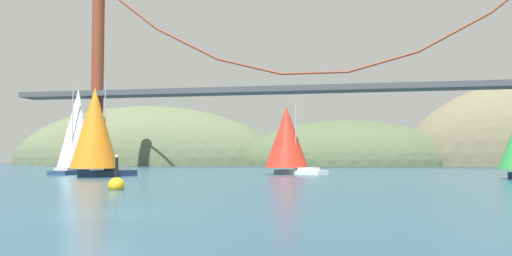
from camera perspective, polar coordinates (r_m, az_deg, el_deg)
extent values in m
plane|color=navy|center=(22.15, -15.91, -8.64)|extent=(360.00, 360.00, 0.00)
ellipsoid|color=#5B6647|center=(167.76, -11.68, -3.81)|extent=(83.28, 44.00, 35.34)
ellipsoid|color=#4C5B3D|center=(154.74, 9.31, -3.89)|extent=(62.99, 44.00, 25.20)
cylinder|color=brown|center=(130.62, -16.24, 5.37)|extent=(2.80, 2.80, 42.39)
cube|color=#47474C|center=(115.99, 6.12, 4.06)|extent=(135.28, 6.00, 1.20)
cylinder|color=brown|center=(130.78, -13.30, 12.32)|extent=(14.49, 0.50, 11.53)
cylinder|color=brown|center=(123.53, -7.29, 8.74)|extent=(14.42, 0.50, 7.87)
cylinder|color=brown|center=(118.83, -0.76, 6.46)|extent=(14.31, 0.50, 4.20)
cylinder|color=brown|center=(116.47, 6.11, 5.75)|extent=(14.18, 0.50, 0.50)
cylinder|color=brown|center=(116.42, 13.13, 6.74)|extent=(14.31, 0.50, 4.20)
cylinder|color=brown|center=(118.85, 20.04, 9.38)|extent=(14.42, 0.50, 7.87)
cube|color=navy|center=(66.55, -15.14, -4.60)|extent=(4.23, 8.05, 0.69)
cube|color=beige|center=(67.59, -14.36, -4.14)|extent=(2.34, 2.84, 0.36)
cylinder|color=#B2B2B7|center=(66.06, -15.51, 0.23)|extent=(0.14, 0.14, 10.44)
cone|color=orange|center=(64.78, -16.51, 0.05)|extent=(6.58, 6.58, 9.26)
cube|color=navy|center=(75.93, -18.93, -4.39)|extent=(3.46, 8.50, 0.56)
cube|color=beige|center=(74.55, -19.36, -4.06)|extent=(2.13, 2.86, 0.36)
cylinder|color=#B2B2B7|center=(76.78, -18.62, 0.08)|extent=(0.14, 0.14, 11.38)
cone|color=white|center=(78.47, -18.13, -0.01)|extent=(5.96, 5.96, 10.76)
cube|color=white|center=(71.89, 4.67, -4.63)|extent=(7.54, 6.21, 0.56)
cube|color=beige|center=(70.95, 5.51, -4.27)|extent=(2.95, 2.74, 0.36)
cylinder|color=#B2B2B7|center=(72.45, 4.20, -0.84)|extent=(0.14, 0.14, 8.98)
cone|color=red|center=(73.61, 3.21, -0.93)|extent=(8.09, 8.09, 8.26)
sphere|color=gold|center=(38.26, -14.39, -5.83)|extent=(1.10, 1.10, 1.10)
cylinder|color=black|center=(38.23, -14.37, -4.26)|extent=(0.20, 0.20, 1.60)
sphere|color=#F2EA99|center=(38.22, -14.35, -2.89)|extent=(0.24, 0.24, 0.24)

